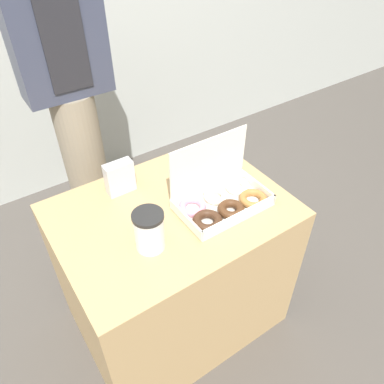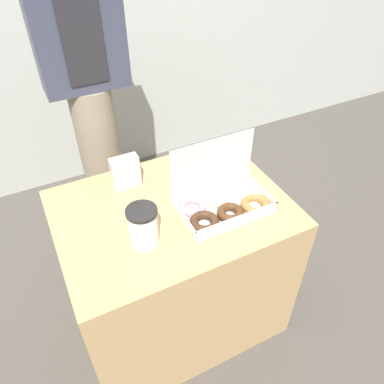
% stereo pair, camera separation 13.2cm
% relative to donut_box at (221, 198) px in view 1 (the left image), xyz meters
% --- Properties ---
extents(ground_plane, '(14.00, 14.00, 0.00)m').
position_rel_donut_box_xyz_m(ground_plane, '(-0.16, 0.09, -0.75)').
color(ground_plane, '#4C4742').
extents(table, '(0.86, 0.64, 0.71)m').
position_rel_donut_box_xyz_m(table, '(-0.16, 0.09, -0.39)').
color(table, tan).
rests_on(table, ground_plane).
extents(donut_box, '(0.36, 0.23, 0.25)m').
position_rel_donut_box_xyz_m(donut_box, '(0.00, 0.00, 0.00)').
color(donut_box, white).
rests_on(donut_box, table).
extents(coffee_cup, '(0.10, 0.10, 0.14)m').
position_rel_donut_box_xyz_m(coffee_cup, '(-0.32, -0.03, 0.04)').
color(coffee_cup, white).
rests_on(coffee_cup, table).
extents(napkin_holder, '(0.11, 0.05, 0.13)m').
position_rel_donut_box_xyz_m(napkin_holder, '(-0.27, 0.29, 0.03)').
color(napkin_holder, silver).
rests_on(napkin_holder, table).
extents(person_customer, '(0.35, 0.20, 1.77)m').
position_rel_donut_box_xyz_m(person_customer, '(-0.28, 0.69, 0.25)').
color(person_customer, gray).
rests_on(person_customer, ground_plane).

